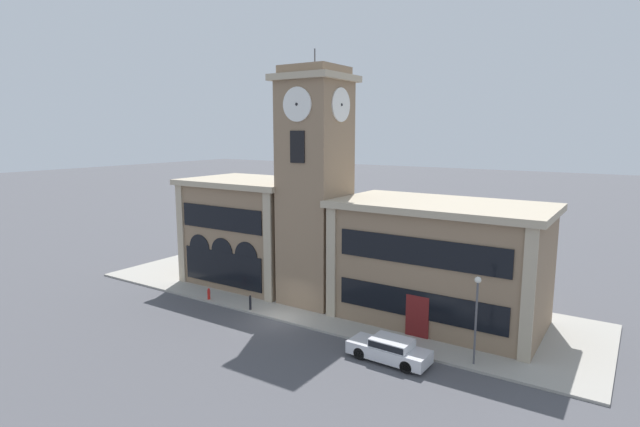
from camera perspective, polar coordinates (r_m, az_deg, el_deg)
ground_plane at (r=35.05m, az=-4.87°, el=-12.15°), size 300.00×300.00×0.00m
sidewalk_kerb at (r=39.49m, az=0.44°, el=-9.49°), size 39.59×11.69×0.15m
clock_tower at (r=36.59m, az=-0.58°, el=2.93°), size 4.95×4.95×18.58m
town_hall_left_wing at (r=42.90m, az=-7.84°, el=-1.97°), size 10.84×7.88×8.89m
town_hall_right_wing at (r=34.65m, az=13.47°, el=-5.44°), size 14.07×7.88×8.22m
parked_car_near at (r=29.35m, az=7.96°, el=-15.10°), size 4.72×1.88×1.37m
street_lamp at (r=28.74m, az=17.47°, el=-10.05°), size 0.36×0.36×4.99m
bollard at (r=36.79m, az=-7.98°, el=-10.05°), size 0.18×0.18×1.06m
fire_hydrant at (r=39.52m, az=-12.59°, el=-8.96°), size 0.22×0.22×0.87m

